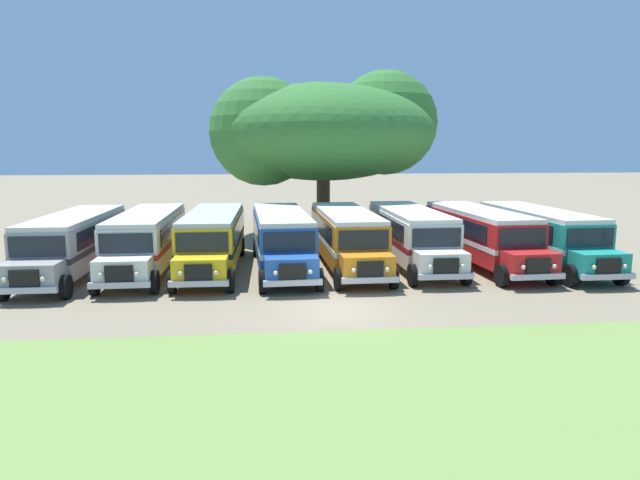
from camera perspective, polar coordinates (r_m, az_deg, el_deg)
The scene contains 11 objects.
ground_plane at distance 21.15m, azimuth 1.71°, elevation -7.12°, with size 220.00×220.00×0.00m, color #84755B.
foreground_grass_strip at distance 14.76m, azimuth 5.18°, elevation -14.64°, with size 80.00×8.99×0.01m, color olive.
parked_bus_slot_0 at distance 29.42m, azimuth -23.66°, elevation -0.08°, with size 2.71×10.84×2.82m.
parked_bus_slot_1 at distance 29.04m, azimuth -17.15°, elevation 0.18°, with size 2.77×10.85×2.82m.
parked_bus_slot_2 at distance 28.51m, azimuth -10.77°, elevation 0.27°, with size 2.83×10.86×2.82m.
parked_bus_slot_3 at distance 28.17m, azimuth -3.91°, elevation 0.31°, with size 3.12×10.90×2.82m.
parked_bus_slot_4 at distance 28.61m, azimuth 2.71°, elevation 0.46°, with size 2.93×10.87×2.82m.
parked_bus_slot_5 at distance 29.61m, azimuth 9.18°, elevation 0.65°, with size 2.75×10.85×2.82m.
parked_bus_slot_6 at distance 30.34m, azimuth 15.94°, elevation 0.62°, with size 3.18×10.91×2.82m.
parked_bus_slot_7 at distance 31.35m, azimuth 21.37°, elevation 0.60°, with size 2.98×10.88×2.82m.
broad_shade_tree at distance 39.56m, azimuth 0.53°, elevation 11.04°, with size 15.91×14.99×11.45m.
Camera 1 is at (-2.58, -20.12, 5.99)m, focal length 31.59 mm.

